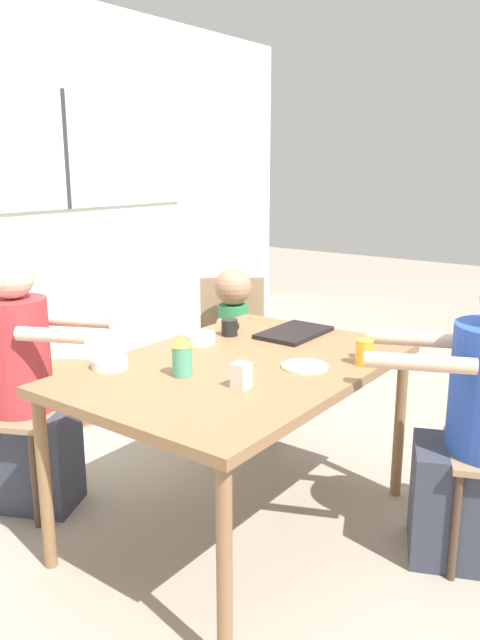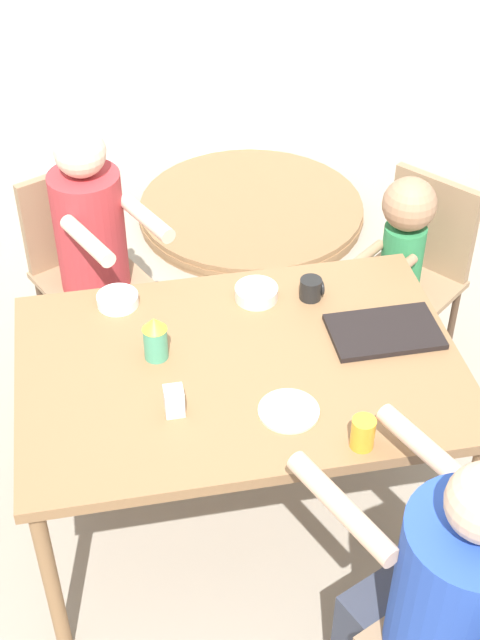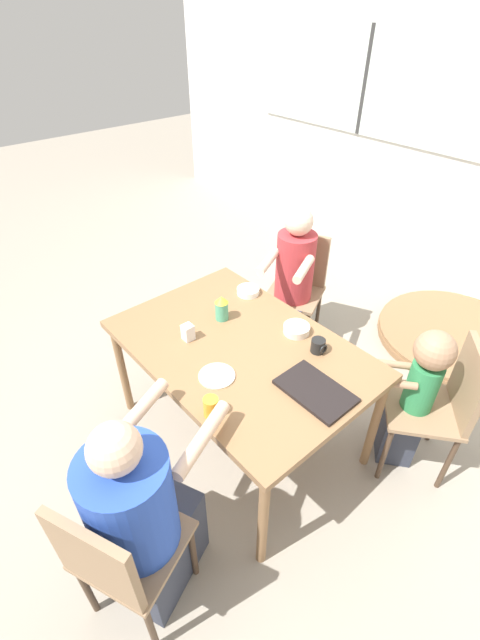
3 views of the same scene
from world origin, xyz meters
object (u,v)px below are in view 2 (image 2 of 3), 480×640
at_px(person_man_blue_shirt, 99,273).
at_px(juice_glass, 363,433).
at_px(chair_for_toddler, 417,262).
at_px(milk_carton_small, 174,401).
at_px(bowl_cereal, 118,300).
at_px(sippy_cup, 155,337).
at_px(bowl_white_shallow, 256,293).
at_px(person_toddler, 397,280).
at_px(person_woman_green_shirt, 440,623).
at_px(folded_table_stack, 251,211).
at_px(coffee_mug, 311,289).
at_px(chair_for_man_blue_shirt, 80,255).

distance_m(person_man_blue_shirt, juice_glass, 1.49).
relative_size(chair_for_toddler, milk_carton_small, 9.41).
distance_m(milk_carton_small, bowl_cereal, 0.57).
relative_size(sippy_cup, bowl_white_shallow, 1.06).
bearing_deg(person_toddler, person_man_blue_shirt, 38.86).
xyz_separation_m(person_woman_green_shirt, folded_table_stack, (0.06, 2.85, -0.47)).
distance_m(person_man_blue_shirt, bowl_white_shallow, 0.80).
height_order(chair_for_toddler, coffee_mug, chair_for_toddler).
bearing_deg(person_woman_green_shirt, person_toddler, 52.07).
bearing_deg(person_woman_green_shirt, coffee_mug, 69.95).
height_order(chair_for_man_blue_shirt, person_man_blue_shirt, person_man_blue_shirt).
distance_m(chair_for_man_blue_shirt, folded_table_stack, 1.42).
distance_m(milk_carton_small, bowl_white_shallow, 0.62).
relative_size(person_toddler, folded_table_stack, 0.80).
bearing_deg(chair_for_toddler, person_woman_green_shirt, 123.84).
bearing_deg(bowl_cereal, coffee_mug, -7.66).
distance_m(person_woman_green_shirt, person_man_blue_shirt, 1.92).
distance_m(chair_for_toddler, coffee_mug, 0.75).
xyz_separation_m(chair_for_toddler, milk_carton_small, (-1.11, -0.89, 0.26)).
height_order(person_woman_green_shirt, coffee_mug, person_woman_green_shirt).
xyz_separation_m(person_toddler, coffee_mug, (-0.45, -0.32, 0.26)).
distance_m(coffee_mug, bowl_white_shallow, 0.19).
bearing_deg(person_woman_green_shirt, person_man_blue_shirt, 90.94).
xyz_separation_m(chair_for_man_blue_shirt, folded_table_stack, (0.93, 0.96, -0.49)).
bearing_deg(chair_for_toddler, bowl_cereal, 65.94).
relative_size(coffee_mug, folded_table_stack, 0.07).
bearing_deg(bowl_cereal, person_woman_green_shirt, -59.36).
xyz_separation_m(chair_for_toddler, person_woman_green_shirt, (-0.49, -1.58, -0.02)).
bearing_deg(sippy_cup, bowl_cereal, 108.55).
height_order(person_woman_green_shirt, folded_table_stack, person_woman_green_shirt).
distance_m(person_woman_green_shirt, folded_table_stack, 2.89).
xyz_separation_m(person_woman_green_shirt, person_toddler, (0.38, 1.49, 0.01)).
xyz_separation_m(person_toddler, bowl_cereal, (-1.12, -0.23, 0.25)).
height_order(person_toddler, folded_table_stack, person_toddler).
distance_m(sippy_cup, juice_glass, 0.74).
bearing_deg(sippy_cup, person_toddler, 27.43).
bearing_deg(chair_for_man_blue_shirt, folded_table_stack, -159.65).
height_order(sippy_cup, folded_table_stack, sippy_cup).
distance_m(coffee_mug, bowl_cereal, 0.68).
relative_size(person_woman_green_shirt, folded_table_stack, 0.94).
height_order(chair_for_man_blue_shirt, person_toddler, person_toddler).
relative_size(coffee_mug, juice_glass, 0.81).
height_order(person_man_blue_shirt, folded_table_stack, person_man_blue_shirt).
bearing_deg(person_woman_green_shirt, chair_for_man_blue_shirt, 91.01).
relative_size(juice_glass, bowl_white_shallow, 0.68).
xyz_separation_m(juice_glass, bowl_cereal, (-0.64, 0.80, -0.03)).
height_order(person_woman_green_shirt, bowl_cereal, person_woman_green_shirt).
bearing_deg(coffee_mug, milk_carton_small, -139.28).
bearing_deg(bowl_white_shallow, coffee_mug, -9.80).
xyz_separation_m(person_woman_green_shirt, milk_carton_small, (-0.62, 0.70, 0.29)).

